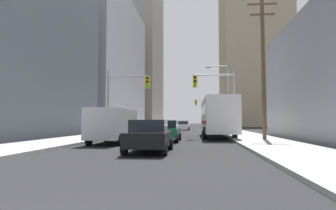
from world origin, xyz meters
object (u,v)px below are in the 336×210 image
Objects in this scene: cargo_van_silver at (113,124)px; sedan_green at (166,131)px; sedan_navy at (139,128)px; traffic_signal_near_right at (216,91)px; sedan_black at (149,136)px; sedan_white at (183,125)px; traffic_signal_far_right at (206,107)px; city_bus at (217,116)px; traffic_signal_near_left at (126,92)px.

cargo_van_silver is 4.03m from sedan_green.
cargo_van_silver is 1.23× the size of sedan_navy.
traffic_signal_near_right reaches higher than sedan_navy.
sedan_black is 1.00× the size of sedan_navy.
sedan_white is 7.32m from traffic_signal_far_right.
sedan_black is at bearing -56.93° from cargo_van_silver.
cargo_van_silver reaches higher than sedan_black.
traffic_signal_far_right is at bearing 73.95° from sedan_navy.
sedan_green is (-4.00, -6.06, -1.16)m from city_bus.
sedan_green is at bearing 90.09° from sedan_black.
cargo_van_silver reaches higher than sedan_white.
traffic_signal_near_right is at bearing 41.57° from cargo_van_silver.
traffic_signal_far_right is at bearing 74.80° from traffic_signal_near_left.
traffic_signal_near_left is 29.54m from traffic_signal_far_right.
traffic_signal_near_left is at bearing 96.53° from cargo_van_silver.
cargo_van_silver is 9.88m from traffic_signal_near_right.
city_bus is 2.71× the size of sedan_navy.
cargo_van_silver is 0.88× the size of traffic_signal_far_right.
traffic_signal_far_right is at bearing 83.42° from sedan_green.
sedan_black is 15.02m from sedan_navy.
traffic_signal_near_left is at bearing -99.37° from sedan_white.
cargo_van_silver reaches higher than sedan_green.
sedan_green is at bearing -123.40° from city_bus.
traffic_signal_near_left is at bearing 180.00° from traffic_signal_near_right.
sedan_white is 23.80m from traffic_signal_near_right.
sedan_navy is at bearing 156.02° from traffic_signal_near_right.
sedan_green is at bearing -96.58° from traffic_signal_far_right.
traffic_signal_near_left is 1.00× the size of traffic_signal_near_right.
city_bus is 21.62m from sedan_white.
traffic_signal_far_right reaches higher than cargo_van_silver.
traffic_signal_far_right is (3.75, 32.51, 3.27)m from sedan_green.
traffic_signal_far_right is (-0.25, 26.45, 2.11)m from city_bus.
sedan_green is at bearing -45.10° from traffic_signal_near_left.
traffic_signal_far_right is (7.74, 28.50, -0.00)m from traffic_signal_near_left.
sedan_green is at bearing -133.70° from traffic_signal_near_right.
sedan_navy is 20.26m from sedan_white.
traffic_signal_near_right is 1.00× the size of traffic_signal_far_right.
traffic_signal_near_right is (3.98, -23.24, 3.26)m from sedan_white.
sedan_green is 6.43m from traffic_signal_near_right.
sedan_navy is 0.71× the size of traffic_signal_near_left.
sedan_green is at bearing -89.67° from sedan_white.
traffic_signal_near_left and traffic_signal_far_right have the same top height.
traffic_signal_near_left is at bearing -165.57° from city_bus.
city_bus is 1.93× the size of traffic_signal_near_left.
traffic_signal_far_right is at bearing 90.16° from traffic_signal_near_right.
cargo_van_silver is 35.61m from traffic_signal_far_right.
cargo_van_silver is 29.71m from sedan_white.
city_bus is at bearing 85.32° from traffic_signal_near_right.
traffic_signal_near_right is (3.82, 11.34, 3.26)m from sedan_black.
city_bus is 1.93× the size of traffic_signal_far_right.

